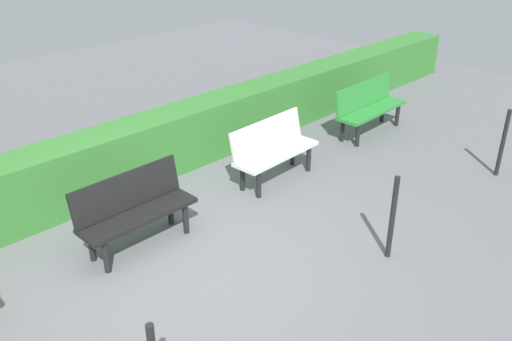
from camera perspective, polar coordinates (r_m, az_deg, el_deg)
The scene contains 7 objects.
ground_plane at distance 6.06m, azimuth -7.37°, elevation -10.06°, with size 19.16×19.16×0.00m, color slate.
bench_green at distance 9.40m, azimuth 11.69°, elevation 6.70°, with size 1.54×0.49×0.86m.
bench_white at distance 7.60m, azimuth 1.79°, elevation 2.39°, with size 1.40×0.52×0.86m.
bench_black at distance 6.29m, azimuth -12.61°, elevation -3.81°, with size 1.38×0.47×0.86m.
hedge_row at distance 7.87m, azimuth -10.86°, elevation 2.41°, with size 15.16×0.61×0.86m, color #387F33.
railing_post_near at distance 8.45m, azimuth 24.39°, elevation 2.62°, with size 0.06×0.06×1.00m, color black.
railing_post_mid at distance 6.09m, azimuth 14.07°, elevation -4.82°, with size 0.06×0.06×1.00m, color black.
Camera 1 is at (2.86, 3.95, 3.59)m, focal length 38.26 mm.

